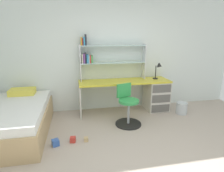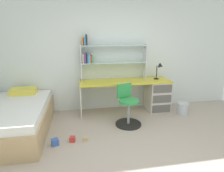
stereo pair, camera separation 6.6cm
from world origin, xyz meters
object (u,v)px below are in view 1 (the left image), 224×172
toy_block_red_1 (73,140)px  toy_block_blue_2 (55,143)px  bookshelf_hutch (104,56)px  swivel_chair (128,109)px  toy_block_natural_0 (86,139)px  desk (147,93)px  desk_lamp (159,68)px  waste_bin (182,108)px  bed_platform (15,120)px

toy_block_red_1 → toy_block_blue_2: 0.28m
toy_block_red_1 → bookshelf_hutch: bearing=59.6°
swivel_chair → bookshelf_hutch: bearing=111.7°
toy_block_natural_0 → swivel_chair: bearing=29.5°
desk → desk_lamp: desk_lamp is taller
bookshelf_hutch → desk: bearing=-9.8°
toy_block_red_1 → toy_block_blue_2: toy_block_blue_2 is taller
waste_bin → desk: bearing=151.0°
bookshelf_hutch → waste_bin: 2.14m
toy_block_natural_0 → toy_block_blue_2: (-0.50, -0.03, 0.02)m
toy_block_red_1 → toy_block_blue_2: bearing=-169.0°
swivel_chair → toy_block_natural_0: (-0.87, -0.49, -0.29)m
desk → toy_block_natural_0: desk is taller
bed_platform → waste_bin: 3.48m
desk → swivel_chair: size_ratio=2.54×
bookshelf_hutch → bed_platform: (-1.77, -0.81, -1.03)m
desk_lamp → toy_block_blue_2: bearing=-152.7°
waste_bin → toy_block_blue_2: 2.85m
desk_lamp → toy_block_red_1: size_ratio=4.29×
waste_bin → toy_block_blue_2: waste_bin is taller
bookshelf_hutch → bed_platform: bearing=-155.4°
desk → swivel_chair: swivel_chair is taller
bed_platform → toy_block_natural_0: bearing=-22.5°
waste_bin → swivel_chair: bearing=-169.0°
desk → toy_block_natural_0: 1.96m
desk_lamp → toy_block_natural_0: desk_lamp is taller
waste_bin → desk_lamp: bearing=137.5°
waste_bin → toy_block_red_1: size_ratio=2.96×
bookshelf_hutch → toy_block_natural_0: (-0.54, -1.32, -1.27)m
desk_lamp → bookshelf_hutch: bearing=172.7°
bookshelf_hutch → toy_block_red_1: bearing=-120.4°
desk_lamp → waste_bin: 1.05m
bookshelf_hutch → toy_block_blue_2: (-1.04, -1.35, -1.25)m
toy_block_natural_0 → desk: bearing=36.6°
bookshelf_hutch → toy_block_natural_0: bearing=-112.3°
desk → toy_block_natural_0: size_ratio=29.26×
waste_bin → bookshelf_hutch: bearing=161.7°
bookshelf_hutch → toy_block_red_1: 1.97m
bed_platform → toy_block_natural_0: (1.23, -0.51, -0.24)m
desk_lamp → waste_bin: (0.43, -0.40, -0.87)m
bookshelf_hutch → bed_platform: bookshelf_hutch is taller
desk → toy_block_red_1: size_ratio=23.26×
waste_bin → toy_block_red_1: waste_bin is taller
swivel_chair → toy_block_natural_0: size_ratio=11.51×
swivel_chair → desk_lamp: bearing=35.4°
bookshelf_hutch → waste_bin: size_ratio=5.71×
desk_lamp → swivel_chair: 1.33m
toy_block_natural_0 → toy_block_red_1: toy_block_red_1 is taller
desk_lamp → toy_block_red_1: bearing=-150.7°
bookshelf_hutch → desk_lamp: size_ratio=3.93×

